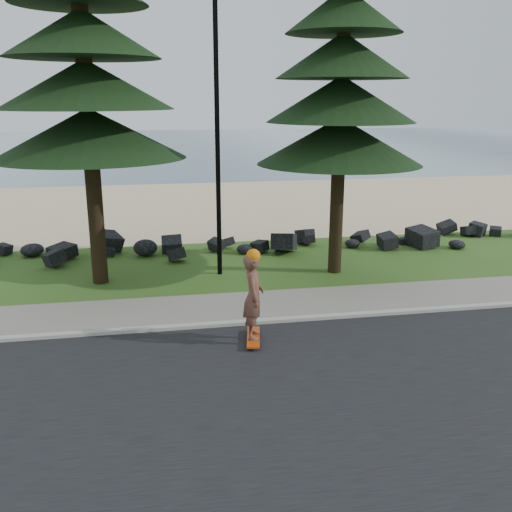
# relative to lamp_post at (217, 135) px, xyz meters

# --- Properties ---
(ground) EXTENTS (160.00, 160.00, 0.00)m
(ground) POSITION_rel_lamp_post_xyz_m (0.00, -3.20, -4.13)
(ground) COLOR #32551A
(ground) RESTS_ON ground
(road) EXTENTS (160.00, 7.00, 0.02)m
(road) POSITION_rel_lamp_post_xyz_m (0.00, -7.70, -4.12)
(road) COLOR black
(road) RESTS_ON ground
(kerb) EXTENTS (160.00, 0.20, 0.10)m
(kerb) POSITION_rel_lamp_post_xyz_m (0.00, -4.10, -4.08)
(kerb) COLOR #ADAA9C
(kerb) RESTS_ON ground
(sidewalk) EXTENTS (160.00, 2.00, 0.08)m
(sidewalk) POSITION_rel_lamp_post_xyz_m (0.00, -3.00, -4.09)
(sidewalk) COLOR gray
(sidewalk) RESTS_ON ground
(beach_sand) EXTENTS (160.00, 15.00, 0.01)m
(beach_sand) POSITION_rel_lamp_post_xyz_m (0.00, 11.30, -4.13)
(beach_sand) COLOR beige
(beach_sand) RESTS_ON ground
(ocean) EXTENTS (160.00, 58.00, 0.01)m
(ocean) POSITION_rel_lamp_post_xyz_m (0.00, 47.80, -4.13)
(ocean) COLOR #3A586F
(ocean) RESTS_ON ground
(seawall_boulders) EXTENTS (60.00, 2.40, 1.10)m
(seawall_boulders) POSITION_rel_lamp_post_xyz_m (0.00, 2.40, -4.13)
(seawall_boulders) COLOR black
(seawall_boulders) RESTS_ON ground
(lamp_post) EXTENTS (0.25, 0.14, 8.14)m
(lamp_post) POSITION_rel_lamp_post_xyz_m (0.00, 0.00, 0.00)
(lamp_post) COLOR black
(lamp_post) RESTS_ON ground
(skateboarder) EXTENTS (0.57, 1.16, 2.10)m
(skateboarder) POSITION_rel_lamp_post_xyz_m (0.15, -5.09, -3.08)
(skateboarder) COLOR #B83C0A
(skateboarder) RESTS_ON ground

